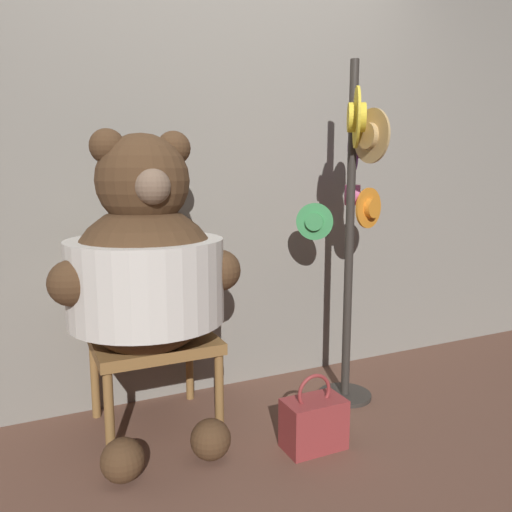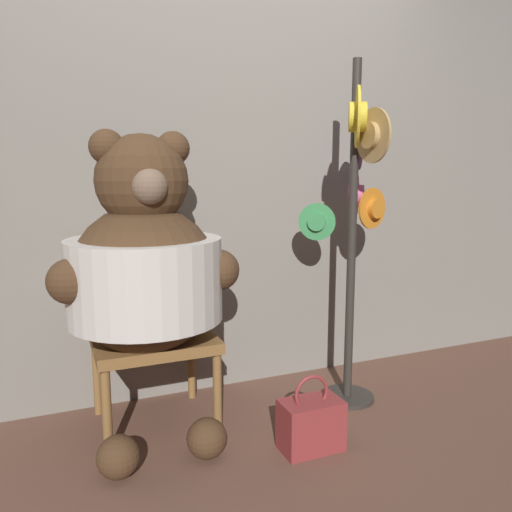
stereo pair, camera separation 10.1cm
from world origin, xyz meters
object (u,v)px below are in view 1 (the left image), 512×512
at_px(chair, 148,323).
at_px(hat_display_rack, 353,208).
at_px(teddy_bear, 146,270).
at_px(handbag_on_ground, 314,422).

xyz_separation_m(chair, hat_display_rack, (1.01, -0.20, 0.53)).
distance_m(teddy_bear, hat_display_rack, 1.07).
distance_m(chair, handbag_on_ground, 0.88).
xyz_separation_m(teddy_bear, hat_display_rack, (1.05, -0.04, 0.24)).
distance_m(hat_display_rack, handbag_on_ground, 1.05).
xyz_separation_m(hat_display_rack, handbag_on_ground, (-0.43, -0.35, -0.89)).
bearing_deg(teddy_bear, handbag_on_ground, -32.59).
bearing_deg(hat_display_rack, teddy_bear, 177.84).
bearing_deg(teddy_bear, hat_display_rack, -2.16).
height_order(chair, teddy_bear, teddy_bear).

